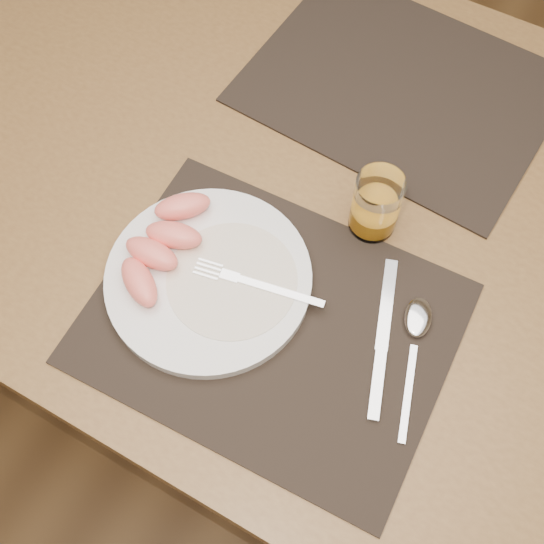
{
  "coord_description": "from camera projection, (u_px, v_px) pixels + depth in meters",
  "views": [
    {
      "loc": [
        0.18,
        -0.51,
        1.56
      ],
      "look_at": [
        -0.02,
        -0.16,
        0.77
      ],
      "focal_mm": 45.0,
      "sensor_mm": 36.0,
      "label": 1
    }
  ],
  "objects": [
    {
      "name": "grapefruit_wedges",
      "position": [
        162.0,
        244.0,
        0.88
      ],
      "size": [
        0.1,
        0.2,
        0.03
      ],
      "color": "#FF7C68",
      "rests_on": "plate"
    },
    {
      "name": "knife",
      "position": [
        381.0,
        350.0,
        0.85
      ],
      "size": [
        0.08,
        0.21,
        0.01
      ],
      "color": "silver",
      "rests_on": "placemat_near"
    },
    {
      "name": "plate_dressing",
      "position": [
        232.0,
        280.0,
        0.88
      ],
      "size": [
        0.17,
        0.17,
        0.0
      ],
      "color": "white",
      "rests_on": "plate"
    },
    {
      "name": "fork",
      "position": [
        247.0,
        281.0,
        0.88
      ],
      "size": [
        0.17,
        0.05,
        0.0
      ],
      "color": "silver",
      "rests_on": "plate"
    },
    {
      "name": "spoon",
      "position": [
        417.0,
        328.0,
        0.86
      ],
      "size": [
        0.08,
        0.19,
        0.01
      ],
      "color": "silver",
      "rests_on": "placemat_near"
    },
    {
      "name": "placemat_near",
      "position": [
        271.0,
        323.0,
        0.87
      ],
      "size": [
        0.46,
        0.37,
        0.0
      ],
      "primitive_type": "cube",
      "rotation": [
        0.0,
        0.0,
        0.04
      ],
      "color": "black",
      "rests_on": "table"
    },
    {
      "name": "ground",
      "position": [
        312.0,
        367.0,
        1.63
      ],
      "size": [
        5.0,
        5.0,
        0.0
      ],
      "primitive_type": "plane",
      "color": "brown",
      "rests_on": "ground"
    },
    {
      "name": "juice_glass",
      "position": [
        376.0,
        206.0,
        0.9
      ],
      "size": [
        0.06,
        0.06,
        0.1
      ],
      "color": "white",
      "rests_on": "placemat_near"
    },
    {
      "name": "table",
      "position": [
        334.0,
        224.0,
        1.04
      ],
      "size": [
        1.4,
        0.9,
        0.75
      ],
      "color": "brown",
      "rests_on": "ground"
    },
    {
      "name": "placemat_far",
      "position": [
        401.0,
        87.0,
        1.05
      ],
      "size": [
        0.47,
        0.38,
        0.0
      ],
      "primitive_type": "cube",
      "rotation": [
        0.0,
        0.0,
        -0.06
      ],
      "color": "black",
      "rests_on": "table"
    },
    {
      "name": "plate",
      "position": [
        209.0,
        278.0,
        0.89
      ],
      "size": [
        0.27,
        0.27,
        0.02
      ],
      "primitive_type": "cylinder",
      "color": "white",
      "rests_on": "placemat_near"
    }
  ]
}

